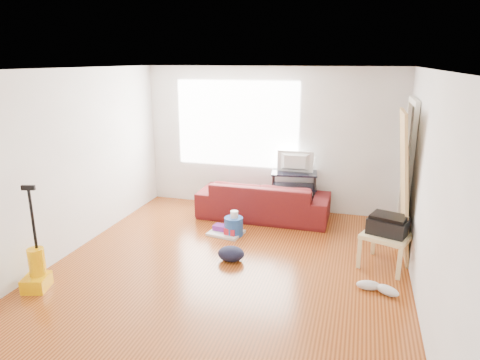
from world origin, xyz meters
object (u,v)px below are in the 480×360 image
(bucket, at_px, (234,235))
(cleaning_tray, at_px, (227,231))
(backpack, at_px, (231,260))
(side_table, at_px, (387,239))
(vacuum, at_px, (36,270))
(tv_stand, at_px, (294,193))
(sofa, at_px, (263,217))

(bucket, height_order, cleaning_tray, cleaning_tray)
(bucket, relative_size, backpack, 0.80)
(side_table, relative_size, vacuum, 0.58)
(side_table, bearing_deg, tv_stand, 132.81)
(sofa, xyz_separation_m, vacuum, (-2.03, -3.03, 0.23))
(sofa, bearing_deg, bucket, 73.06)
(tv_stand, relative_size, vacuum, 0.65)
(sofa, xyz_separation_m, side_table, (1.92, -1.31, 0.39))
(side_table, xyz_separation_m, cleaning_tray, (-2.30, 0.45, -0.33))
(side_table, relative_size, cleaning_tray, 1.30)
(bucket, height_order, vacuum, vacuum)
(side_table, relative_size, bucket, 2.54)
(side_table, xyz_separation_m, bucket, (-2.19, 0.43, -0.39))
(cleaning_tray, distance_m, backpack, 0.92)
(sofa, distance_m, vacuum, 3.65)
(bucket, xyz_separation_m, backpack, (0.22, -0.84, 0.00))
(tv_stand, bearing_deg, cleaning_tray, -134.87)
(backpack, relative_size, vacuum, 0.29)
(vacuum, bearing_deg, backpack, 17.84)
(tv_stand, distance_m, vacuum, 4.13)
(bucket, bearing_deg, vacuum, -129.26)
(sofa, distance_m, tv_stand, 0.66)
(side_table, xyz_separation_m, backpack, (-1.97, -0.41, -0.39))
(vacuum, bearing_deg, bucket, 34.96)
(sofa, height_order, side_table, side_table)
(sofa, bearing_deg, cleaning_tray, 66.23)
(cleaning_tray, relative_size, vacuum, 0.45)
(sofa, xyz_separation_m, bucket, (-0.27, -0.87, 0.00))
(cleaning_tray, relative_size, backpack, 1.55)
(tv_stand, height_order, backpack, tv_stand)
(side_table, bearing_deg, sofa, 145.84)
(cleaning_tray, height_order, backpack, cleaning_tray)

